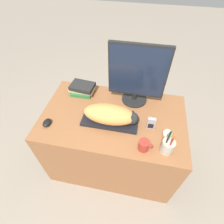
% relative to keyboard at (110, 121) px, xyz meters
% --- Properties ---
extents(ground_plane, '(12.00, 12.00, 0.00)m').
position_rel_keyboard_xyz_m(ground_plane, '(0.01, -0.28, -0.74)').
color(ground_plane, gray).
extents(desk, '(1.17, 0.71, 0.73)m').
position_rel_keyboard_xyz_m(desk, '(0.01, 0.07, -0.38)').
color(desk, brown).
rests_on(desk, ground_plane).
extents(keyboard, '(0.44, 0.16, 0.02)m').
position_rel_keyboard_xyz_m(keyboard, '(0.00, 0.00, 0.00)').
color(keyboard, black).
rests_on(keyboard, desk).
extents(cat, '(0.42, 0.18, 0.14)m').
position_rel_keyboard_xyz_m(cat, '(0.01, -0.00, 0.08)').
color(cat, '#D18C47').
rests_on(cat, keyboard).
extents(monitor, '(0.45, 0.22, 0.52)m').
position_rel_keyboard_xyz_m(monitor, '(0.16, 0.29, 0.26)').
color(monitor, black).
rests_on(monitor, desk).
extents(computer_mouse, '(0.06, 0.08, 0.04)m').
position_rel_keyboard_xyz_m(computer_mouse, '(-0.47, -0.11, 0.01)').
color(computer_mouse, black).
rests_on(computer_mouse, desk).
extents(coffee_mug, '(0.10, 0.07, 0.08)m').
position_rel_keyboard_xyz_m(coffee_mug, '(0.28, -0.18, 0.03)').
color(coffee_mug, '#9E2D23').
rests_on(coffee_mug, desk).
extents(pen_cup, '(0.09, 0.09, 0.22)m').
position_rel_keyboard_xyz_m(pen_cup, '(0.43, -0.17, 0.05)').
color(pen_cup, '#B2A893').
rests_on(pen_cup, desk).
extents(baseball, '(0.07, 0.07, 0.07)m').
position_rel_keyboard_xyz_m(baseball, '(0.43, -0.05, 0.02)').
color(baseball, beige).
rests_on(baseball, desk).
extents(phone, '(0.06, 0.03, 0.10)m').
position_rel_keyboard_xyz_m(phone, '(0.31, 0.01, 0.04)').
color(phone, '#99999E').
rests_on(phone, desk).
extents(book_stack, '(0.23, 0.16, 0.10)m').
position_rel_keyboard_xyz_m(book_stack, '(-0.32, 0.29, 0.04)').
color(book_stack, '#2D6B38').
rests_on(book_stack, desk).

